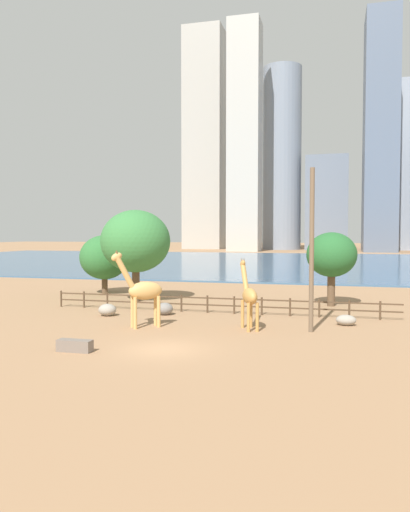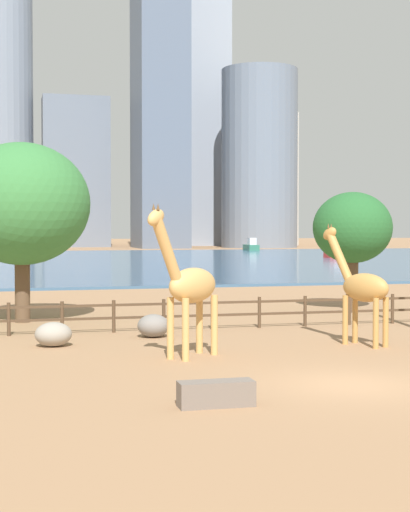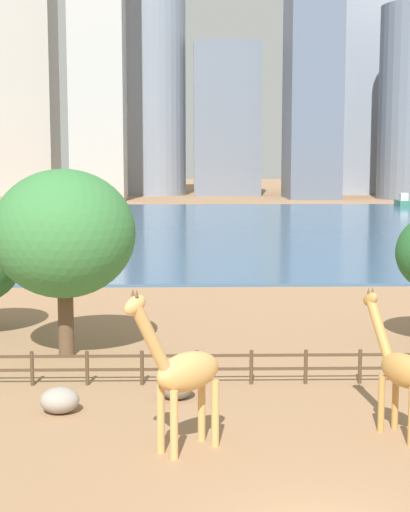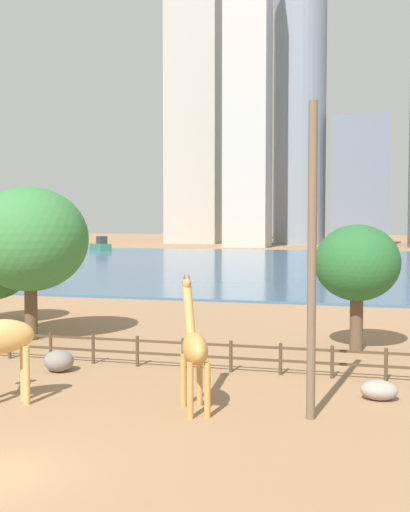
{
  "view_description": "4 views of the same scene",
  "coord_description": "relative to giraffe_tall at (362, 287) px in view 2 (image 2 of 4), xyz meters",
  "views": [
    {
      "loc": [
        8.49,
        -23.98,
        5.99
      ],
      "look_at": [
        -3.58,
        22.21,
        3.77
      ],
      "focal_mm": 35.0,
      "sensor_mm": 36.0,
      "label": 1
    },
    {
      "loc": [
        -8.85,
        -19.26,
        4.2
      ],
      "look_at": [
        1.28,
        21.27,
        2.7
      ],
      "focal_mm": 55.0,
      "sensor_mm": 36.0,
      "label": 2
    },
    {
      "loc": [
        -3.09,
        -16.52,
        8.49
      ],
      "look_at": [
        -2.13,
        27.2,
        2.92
      ],
      "focal_mm": 55.0,
      "sensor_mm": 36.0,
      "label": 3
    },
    {
      "loc": [
        8.99,
        -13.44,
        6.2
      ],
      "look_at": [
        0.62,
        18.23,
        4.41
      ],
      "focal_mm": 45.0,
      "sensor_mm": 36.0,
      "label": 4
    }
  ],
  "objects": [
    {
      "name": "boat_tug",
      "position": [
        30.98,
        72.38,
        -1.24
      ],
      "size": [
        4.51,
        2.45,
        3.85
      ],
      "rotation": [
        0.0,
        0.0,
        0.22
      ],
      "color": "#B22D28",
      "rests_on": "harbor_water"
    },
    {
      "name": "boulder_by_pole",
      "position": [
        -6.87,
        3.79,
        -1.64
      ],
      "size": [
        1.23,
        1.18,
        0.89
      ],
      "primitive_type": "ellipsoid",
      "color": "gray",
      "rests_on": "ground"
    },
    {
      "name": "skyline_tower_glass",
      "position": [
        18.58,
        136.78,
        35.11
      ],
      "size": [
        10.11,
        15.78,
        74.4
      ],
      "primitive_type": "cube",
      "color": "slate",
      "rests_on": "ground"
    },
    {
      "name": "skyline_block_wide",
      "position": [
        29.87,
        158.34,
        27.04
      ],
      "size": [
        16.89,
        15.65,
        58.25
      ],
      "primitive_type": "cube",
      "color": "#939EAD",
      "rests_on": "ground"
    },
    {
      "name": "giraffe_companion",
      "position": [
        -6.6,
        -1.18,
        0.26
      ],
      "size": [
        2.99,
        2.61,
        4.96
      ],
      "rotation": [
        0.0,
        0.0,
        3.83
      ],
      "color": "tan",
      "rests_on": "ground"
    },
    {
      "name": "skyline_tower_short",
      "position": [
        -13.75,
        151.47,
        30.43
      ],
      "size": [
        13.72,
        13.72,
        65.03
      ],
      "primitive_type": "cylinder",
      "color": "gray",
      "rests_on": "ground"
    },
    {
      "name": "enclosure_fence",
      "position": [
        -3.68,
        5.51,
        -1.33
      ],
      "size": [
        26.12,
        0.14,
        1.3
      ],
      "color": "#4C3826",
      "rests_on": "ground"
    },
    {
      "name": "tree_left_large",
      "position": [
        4.87,
        11.38,
        2.08
      ],
      "size": [
        4.06,
        4.06,
        6.04
      ],
      "color": "brown",
      "rests_on": "ground"
    },
    {
      "name": "tree_right_tall",
      "position": [
        -11.67,
        9.93,
        3.16
      ],
      "size": [
        6.04,
        6.04,
        7.98
      ],
      "color": "brown",
      "rests_on": "ground"
    },
    {
      "name": "skyline_tower_far",
      "position": [
        39.91,
        134.76,
        16.88
      ],
      "size": [
        16.28,
        16.28,
        37.92
      ],
      "primitive_type": "cylinder",
      "color": "slate",
      "rests_on": "ground"
    },
    {
      "name": "ground_plane",
      "position": [
        -3.35,
        73.51,
        -2.09
      ],
      "size": [
        400.0,
        400.0,
        0.0
      ],
      "primitive_type": "plane",
      "color": "#9E7551"
    },
    {
      "name": "giraffe_tall",
      "position": [
        0.0,
        0.0,
        0.0
      ],
      "size": [
        1.81,
        2.98,
        4.38
      ],
      "rotation": [
        0.0,
        0.0,
        2.02
      ],
      "color": "#C18C47",
      "rests_on": "ground"
    },
    {
      "name": "skyline_block_central",
      "position": [
        50.05,
        156.49,
        13.83
      ],
      "size": [
        9.91,
        11.47,
        31.83
      ],
      "primitive_type": "cube",
      "color": "#ADA89E",
      "rests_on": "ground"
    },
    {
      "name": "feeding_trough",
      "position": [
        -7.52,
        -8.05,
        -1.79
      ],
      "size": [
        1.8,
        0.6,
        0.6
      ],
      "primitive_type": "cube",
      "color": "#72665B",
      "rests_on": "ground"
    },
    {
      "name": "skyline_block_right",
      "position": [
        2.09,
        148.73,
        14.29
      ],
      "size": [
        14.38,
        8.25,
        32.75
      ],
      "primitive_type": "cube",
      "color": "slate",
      "rests_on": "ground"
    },
    {
      "name": "boulder_near_fence",
      "position": [
        -10.73,
        2.33,
        -1.65
      ],
      "size": [
        1.31,
        1.16,
        0.87
      ],
      "primitive_type": "ellipsoid",
      "color": "gray",
      "rests_on": "ground"
    },
    {
      "name": "boat_sailboat",
      "position": [
        29.48,
        107.18,
        -1.13
      ],
      "size": [
        2.11,
        5.16,
        2.23
      ],
      "rotation": [
        0.0,
        0.0,
        1.51
      ],
      "color": "#337259",
      "rests_on": "harbor_water"
    },
    {
      "name": "harbor_water",
      "position": [
        -3.35,
        70.51,
        -1.99
      ],
      "size": [
        180.0,
        86.0,
        0.2
      ],
      "primitive_type": "cube",
      "color": "#3D6084",
      "rests_on": "ground"
    }
  ]
}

